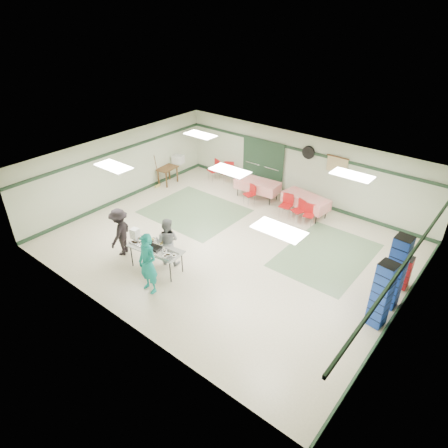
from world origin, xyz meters
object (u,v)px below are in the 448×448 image
Objects in this scene: chair_loose_b at (216,168)px; crate_stack_blue_b at (382,295)px; chair_a at (300,208)px; chair_loose_a at (229,170)px; serving_table at (156,249)px; chair_c at (309,212)px; dining_table_a at (306,201)px; dining_table_b at (257,185)px; volunteer_dark at (120,232)px; crate_stack_blue_a at (396,273)px; volunteer_grey at (167,241)px; volunteer_teal at (148,264)px; chair_d at (251,192)px; printer_table at (167,170)px; broom at (157,171)px; office_printer at (178,159)px; chair_b at (287,203)px; crate_stack_red at (403,272)px.

crate_stack_blue_b is at bearing -7.24° from chair_loose_b.
chair_a is 0.92× the size of chair_loose_a.
chair_c reaches higher than serving_table.
dining_table_a is 2.20m from dining_table_b.
crate_stack_blue_a is at bearing 86.06° from volunteer_dark.
chair_a is at bearing 8.00° from chair_loose_b.
volunteer_grey is 1.64× the size of chair_loose_b.
volunteer_teal is at bearing -146.30° from crate_stack_blue_a.
crate_stack_blue_b is at bearing -10.93° from chair_d.
broom is (-0.08, -0.51, 0.11)m from printer_table.
crate_stack_blue_b reaches higher than chair_loose_b.
dining_table_b is 2.29× the size of chair_d.
crate_stack_blue_b is (0.00, -0.90, -0.15)m from crate_stack_blue_a.
chair_loose_a is at bearing 102.36° from serving_table.
chair_c is at bearing 20.70° from chair_a.
chair_loose_a reaches higher than serving_table.
office_printer is at bearing 83.10° from broom.
broom is (-2.05, -2.30, 0.18)m from chair_loose_a.
volunteer_teal is 0.98× the size of crate_stack_blue_b.
chair_b is 3.74m from chair_loose_a.
dining_table_a is 2.37× the size of chair_c.
chair_loose_a is at bearing 45.19° from broom.
chair_d is at bearing -0.40° from chair_loose_b.
chair_a is at bearing 63.42° from serving_table.
dining_table_a is at bearing 119.47° from chair_a.
chair_a is (1.83, 4.86, -0.25)m from volunteer_grey.
crate_stack_blue_b reaches higher than broom.
chair_a is 0.90× the size of chair_loose_b.
crate_stack_blue_b reaches higher than chair_a.
crate_stack_blue_a is at bearing 90.00° from crate_stack_blue_b.
chair_a is at bearing 123.05° from volunteer_dark.
chair_a is 6.17m from printer_table.
dining_table_b is at bearing -109.51° from volunteer_grey.
volunteer_teal is 6.21m from chair_d.
chair_b is (0.71, 6.14, -0.36)m from volunteer_teal.
dining_table_b is 7.59m from crate_stack_blue_b.
dining_table_a is (3.27, 6.02, -0.23)m from volunteer_dark.
crate_stack_blue_b is 4.17× the size of office_printer.
volunteer_grey is at bearing -49.67° from printer_table.
dining_table_a reaches higher than serving_table.
serving_table is at bearing 128.59° from volunteer_teal.
crate_stack_blue_a reaches higher than volunteer_grey.
volunteer_teal is at bearing -64.31° from chair_d.
chair_b is 0.42× the size of crate_stack_blue_a.
volunteer_dark is 1.61× the size of crate_stack_red.
chair_b is 5.85m from crate_stack_blue_b.
dining_table_a is 1.99× the size of printer_table.
chair_c is at bearing 17.13° from chair_d.
chair_b reaches higher than chair_d.
crate_stack_blue_b is at bearing -20.28° from printer_table.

